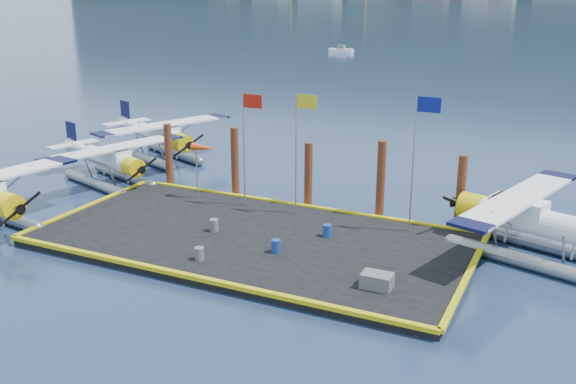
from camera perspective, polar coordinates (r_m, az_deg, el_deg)
name	(u,v)px	position (r m, az deg, el deg)	size (l,w,h in m)	color
ground	(252,244)	(30.44, -3.19, -4.61)	(4000.00, 4000.00, 0.00)	navy
dock	(252,240)	(30.36, -3.20, -4.26)	(20.00, 10.00, 0.40)	black
dock_bumpers	(252,234)	(30.26, -3.21, -3.75)	(20.25, 10.25, 0.18)	#CABC0B
seaplane_b	(112,163)	(40.33, -15.40, 2.53)	(8.61, 9.20, 3.29)	gray
seaplane_c	(162,139)	(45.35, -11.16, 4.64)	(9.33, 9.83, 3.58)	gray
seaplane_d	(526,223)	(30.30, 20.41, -2.61)	(9.60, 10.31, 3.67)	gray
drum_0	(214,225)	(30.92, -6.59, -2.95)	(0.42, 0.42, 0.60)	#5A5B60
drum_1	(276,246)	(28.30, -1.07, -4.84)	(0.42, 0.42, 0.59)	navy
drum_2	(327,231)	(30.12, 3.50, -3.45)	(0.41, 0.41, 0.58)	navy
drum_3	(199,254)	(27.81, -7.89, -5.45)	(0.41, 0.41, 0.57)	#5A5B60
crate	(377,281)	(25.34, 7.90, -7.82)	(1.20, 0.80, 0.60)	#5A5B60
flagpole_red	(247,133)	(33.38, -3.66, 5.30)	(1.14, 0.08, 6.00)	gray
flagpole_yellow	(300,136)	(32.03, 1.04, 5.02)	(1.14, 0.08, 6.20)	gray
flagpole_blue	(418,144)	(30.08, 11.52, 4.16)	(1.14, 0.08, 6.50)	gray
windsock	(203,149)	(35.02, -7.55, 3.81)	(1.40, 0.44, 3.12)	gray
piling_0	(169,157)	(38.52, -10.54, 3.05)	(0.44, 0.44, 4.00)	#4D2416
piling_1	(235,164)	(36.10, -4.73, 2.47)	(0.44, 0.44, 4.20)	#4D2416
piling_2	(308,177)	(34.18, 1.82, 1.30)	(0.44, 0.44, 3.80)	#4D2416
piling_3	(381,182)	(32.78, 8.24, 0.86)	(0.44, 0.44, 4.30)	#4D2416
piling_4	(460,196)	(31.95, 15.07, -0.31)	(0.44, 0.44, 4.00)	#4D2416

